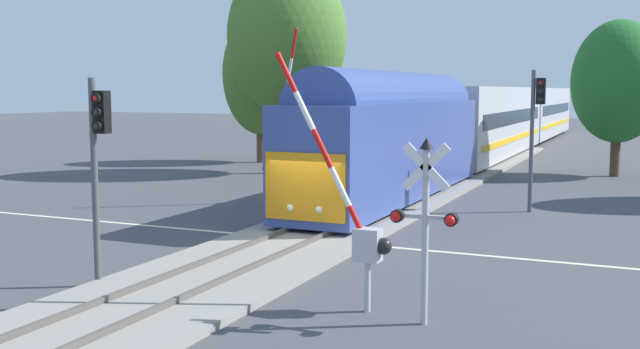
{
  "coord_description": "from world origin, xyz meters",
  "views": [
    {
      "loc": [
        9.76,
        -20.92,
        4.69
      ],
      "look_at": [
        0.15,
        0.8,
        2.0
      ],
      "focal_mm": 41.7,
      "sensor_mm": 36.0,
      "label": 1
    }
  ],
  "objects": [
    {
      "name": "pine_left_background",
      "position": [
        -13.42,
        21.89,
        5.72
      ],
      "size": [
        4.91,
        4.91,
        9.66
      ],
      "color": "brown",
      "rests_on": "ground"
    },
    {
      "name": "crossing_signal_mast",
      "position": [
        5.79,
        -6.81,
        2.31
      ],
      "size": [
        1.36,
        0.44,
        3.77
      ],
      "color": "#B2B2B7",
      "rests_on": "ground"
    },
    {
      "name": "road_centre_stripe",
      "position": [
        0.0,
        0.0,
        0.0
      ],
      "size": [
        44.0,
        0.2,
        0.01
      ],
      "color": "beige",
      "rests_on": "ground"
    },
    {
      "name": "ground_plane",
      "position": [
        0.0,
        0.0,
        0.0
      ],
      "size": [
        220.0,
        220.0,
        0.0
      ],
      "primitive_type": "plane",
      "color": "#47474C"
    },
    {
      "name": "commuter_train",
      "position": [
        0.0,
        31.6,
        2.73
      ],
      "size": [
        3.04,
        67.42,
        5.16
      ],
      "color": "#384C93",
      "rests_on": "railway_track"
    },
    {
      "name": "traffic_signal_far_side",
      "position": [
        5.81,
        8.42,
        3.66
      ],
      "size": [
        0.53,
        0.38,
        5.47
      ],
      "color": "#4C4C51",
      "rests_on": "ground"
    },
    {
      "name": "traffic_signal_median",
      "position": [
        -2.06,
        -7.13,
        3.35
      ],
      "size": [
        0.53,
        0.38,
        4.99
      ],
      "color": "#4C4C51",
      "rests_on": "ground"
    },
    {
      "name": "elm_centre_background",
      "position": [
        8.16,
        22.65,
        5.17
      ],
      "size": [
        4.97,
        4.97,
        8.51
      ],
      "color": "#4C3828",
      "rests_on": "ground"
    },
    {
      "name": "oak_behind_train",
      "position": [
        -8.97,
        16.82,
        7.68
      ],
      "size": [
        6.7,
        6.7,
        12.03
      ],
      "color": "brown",
      "rests_on": "ground"
    },
    {
      "name": "crossing_gate_near",
      "position": [
        4.25,
        -6.43,
        1.87
      ],
      "size": [
        2.69,
        0.4,
        5.53
      ],
      "color": "#B7B7BC",
      "rests_on": "ground"
    },
    {
      "name": "crossing_gate_far",
      "position": [
        -4.35,
        6.43,
        2.2
      ],
      "size": [
        1.66,
        0.4,
        7.2
      ],
      "color": "#B7B7BC",
      "rests_on": "ground"
    },
    {
      "name": "railway_track",
      "position": [
        0.0,
        0.0,
        0.1
      ],
      "size": [
        4.4,
        80.0,
        0.32
      ],
      "color": "gray",
      "rests_on": "ground"
    }
  ]
}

